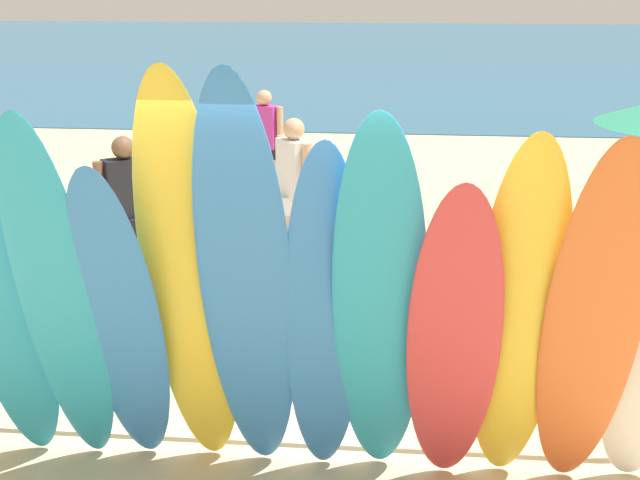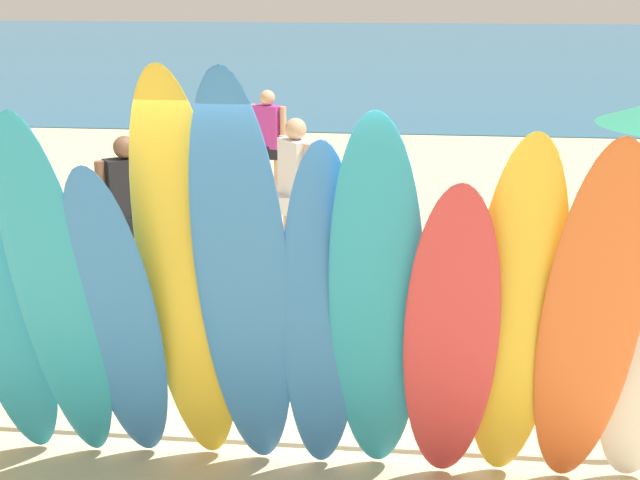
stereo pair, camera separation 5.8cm
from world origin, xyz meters
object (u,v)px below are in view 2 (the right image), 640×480
at_px(surfboard_rack, 297,358).
at_px(surfboard_yellow_9, 515,325).
at_px(surfboard_blue_3, 119,326).
at_px(surfboard_orange_10, 588,333).
at_px(surfboard_teal_7, 376,313).
at_px(surfboard_yellow_4, 188,286).
at_px(surfboard_teal_1, 3,308).
at_px(surfboard_red_8, 450,346).
at_px(beachgoer_strolling, 268,137).
at_px(surfboard_blue_6, 321,321).
at_px(surfboard_blue_5, 244,291).
at_px(beachgoer_near_rack, 128,205).
at_px(beachgoer_photographing, 296,184).
at_px(surfboard_teal_2, 59,305).

relative_size(surfboard_rack, surfboard_yellow_9, 1.87).
height_order(surfboard_blue_3, surfboard_orange_10, surfboard_orange_10).
bearing_deg(surfboard_teal_7, surfboard_yellow_4, 177.24).
height_order(surfboard_blue_3, surfboard_yellow_4, surfboard_yellow_4).
distance_m(surfboard_teal_1, surfboard_orange_10, 3.47).
relative_size(surfboard_red_8, beachgoer_strolling, 1.46).
bearing_deg(beachgoer_strolling, surfboard_yellow_4, -60.89).
bearing_deg(surfboard_teal_1, beachgoer_strolling, 82.24).
relative_size(surfboard_yellow_4, surfboard_blue_6, 1.16).
bearing_deg(surfboard_blue_5, beachgoer_near_rack, 118.95).
distance_m(surfboard_blue_5, beachgoer_photographing, 4.37).
relative_size(surfboard_teal_1, surfboard_teal_2, 0.92).
distance_m(beachgoer_near_rack, beachgoer_strolling, 4.03).
bearing_deg(surfboard_blue_6, surfboard_orange_10, -10.66).
bearing_deg(beachgoer_near_rack, surfboard_orange_10, -78.94).
bearing_deg(surfboard_yellow_4, beachgoer_strolling, 96.20).
relative_size(beachgoer_near_rack, beachgoer_strolling, 1.03).
xyz_separation_m(surfboard_red_8, beachgoer_strolling, (-2.29, 7.39, -0.17)).
bearing_deg(surfboard_teal_7, beachgoer_photographing, 104.20).
bearing_deg(surfboard_blue_5, surfboard_teal_2, -176.66).
distance_m(surfboard_yellow_4, surfboard_blue_6, 0.82).
bearing_deg(surfboard_blue_5, surfboard_teal_7, 1.40).
height_order(surfboard_blue_5, surfboard_red_8, surfboard_blue_5).
xyz_separation_m(surfboard_blue_3, surfboard_yellow_4, (0.42, 0.04, 0.26)).
distance_m(surfboard_blue_3, surfboard_teal_7, 1.55).
distance_m(surfboard_teal_2, surfboard_teal_7, 1.88).
height_order(surfboard_teal_2, surfboard_blue_6, surfboard_teal_2).
xyz_separation_m(surfboard_rack, surfboard_blue_3, (-0.99, -0.63, 0.45)).
bearing_deg(surfboard_teal_1, surfboard_yellow_9, -5.07).
xyz_separation_m(beachgoer_near_rack, beachgoer_strolling, (0.74, 3.96, -0.03)).
distance_m(surfboard_blue_6, surfboard_teal_7, 0.35).
bearing_deg(surfboard_red_8, surfboard_teal_7, 177.64).
distance_m(surfboard_yellow_9, beachgoer_near_rack, 4.80).
height_order(surfboard_rack, surfboard_red_8, surfboard_red_8).
bearing_deg(surfboard_blue_5, surfboard_yellow_9, 1.81).
bearing_deg(beachgoer_strolling, surfboard_rack, -55.67).
bearing_deg(beachgoer_photographing, surfboard_orange_10, 170.20).
xyz_separation_m(surfboard_teal_2, surfboard_blue_5, (1.11, 0.05, 0.11)).
height_order(surfboard_teal_1, beachgoer_strolling, surfboard_teal_1).
bearing_deg(surfboard_blue_6, surfboard_yellow_9, -8.53).
bearing_deg(surfboard_orange_10, surfboard_teal_7, 179.11).
bearing_deg(surfboard_teal_2, beachgoer_photographing, 75.30).
distance_m(surfboard_blue_6, surfboard_red_8, 0.77).
bearing_deg(surfboard_blue_5, surfboard_rack, 73.12).
bearing_deg(surfboard_red_8, surfboard_orange_10, -2.77).
bearing_deg(surfboard_rack, surfboard_blue_6, -68.74).
height_order(surfboard_rack, surfboard_blue_5, surfboard_blue_5).
bearing_deg(surfboard_teal_1, surfboard_teal_2, -19.33).
relative_size(beachgoer_near_rack, beachgoer_photographing, 0.97).
relative_size(surfboard_rack, surfboard_orange_10, 1.84).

